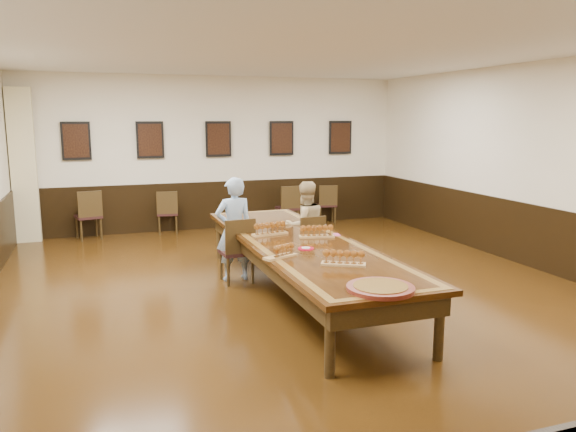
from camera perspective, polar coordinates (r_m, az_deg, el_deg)
name	(u,v)px	position (r m, az deg, el deg)	size (l,w,h in m)	color
floor	(300,296)	(7.58, 1.26, -8.17)	(8.00, 10.00, 0.02)	black
ceiling	(301,47)	(7.25, 1.36, 16.80)	(8.00, 10.00, 0.02)	white
wall_back	(218,153)	(12.04, -7.13, 6.35)	(8.00, 0.02, 3.20)	#F2E7CA
wall_right	(548,167)	(9.42, 24.89, 4.50)	(0.02, 10.00, 3.20)	#F2E7CA
chair_man	(236,250)	(8.11, -5.26, -3.43)	(0.44, 0.48, 0.95)	black
chair_woman	(308,243)	(8.62, 2.00, -2.79)	(0.42, 0.45, 0.89)	black
spare_chair_a	(88,215)	(11.56, -19.64, 0.12)	(0.45, 0.49, 0.97)	black
spare_chair_b	(167,212)	(11.74, -12.15, 0.42)	(0.41, 0.45, 0.88)	black
spare_chair_c	(288,207)	(12.02, -0.03, 0.97)	(0.43, 0.47, 0.92)	black
spare_chair_d	(327,204)	(12.65, 3.95, 1.27)	(0.41, 0.44, 0.87)	black
person_man	(234,229)	(8.15, -5.50, -1.34)	(0.55, 0.36, 1.51)	#4F85C5
person_woman	(305,226)	(8.65, 1.73, -1.05)	(0.69, 0.54, 1.39)	tan
pink_phone	(337,235)	(7.76, 4.97, -1.90)	(0.07, 0.15, 0.01)	#F652AD
curtain	(23,166)	(11.66, -25.28, 4.62)	(0.45, 0.18, 2.90)	beige
wainscoting	(300,259)	(7.43, 1.27, -4.43)	(8.00, 10.00, 1.00)	black
conference_table	(300,251)	(7.40, 1.28, -3.60)	(1.40, 5.00, 0.76)	black
posters	(218,139)	(11.96, -7.09, 7.77)	(6.14, 0.04, 0.74)	black
flight_a	(270,229)	(7.71, -1.85, -1.33)	(0.52, 0.24, 0.19)	#A98047
flight_b	(317,232)	(7.56, 2.95, -1.61)	(0.49, 0.25, 0.18)	#A98047
flight_c	(281,252)	(6.49, -0.68, -3.63)	(0.44, 0.28, 0.16)	#A98047
flight_d	(343,258)	(6.17, 5.65, -4.30)	(0.49, 0.36, 0.18)	#A98047
red_plate_grp	(306,249)	(6.91, 1.83, -3.33)	(0.20, 0.20, 0.03)	red
carved_platter	(380,288)	(5.37, 9.37, -7.23)	(0.78, 0.78, 0.05)	#541810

